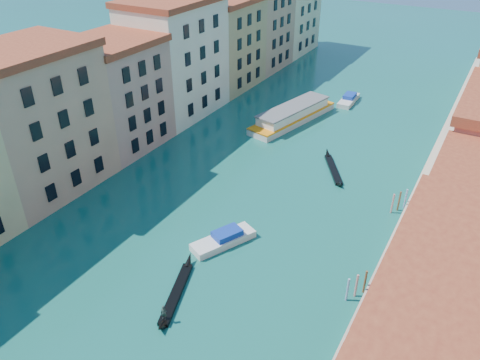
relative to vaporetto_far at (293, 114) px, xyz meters
The scene contains 7 objects.
left_bank_palazzos 26.10m from the vaporetto_far, 148.61° to the right, with size 12.80×128.40×21.00m.
quay 29.69m from the vaporetto_far, 25.05° to the right, with size 4.00×140.00×1.00m, color #AFA58D.
vaporetto_far is the anchor object (origin of this frame).
gondola_fore 47.29m from the vaporetto_far, 80.54° to the right, with size 4.61×11.21×2.31m.
gondola_far 18.73m from the vaporetto_far, 46.74° to the right, with size 6.66×10.15×1.61m.
motorboat_mid 37.65m from the vaporetto_far, 78.25° to the right, with size 5.68×8.25×1.65m.
motorboat_far 15.47m from the vaporetto_far, 67.44° to the left, with size 2.75×7.95×1.63m.
Camera 1 is at (26.32, 3.38, 35.43)m, focal length 35.00 mm.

